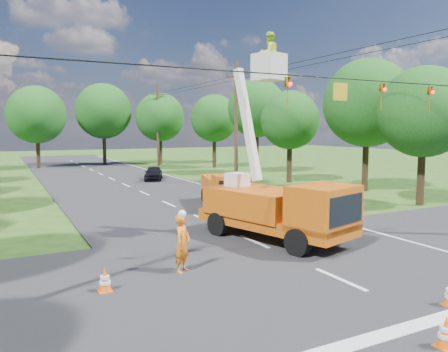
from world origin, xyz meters
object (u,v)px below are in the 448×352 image
traffic_cone_2 (260,216)px  pole_right_far (158,125)px  tree_right_a (424,112)px  tree_far_b (103,111)px  tree_far_c (160,117)px  ground_worker (182,244)px  tree_far_a (37,115)px  tree_right_b (367,103)px  second_truck (226,189)px  traffic_cone_4 (105,280)px  traffic_cone_6 (224,191)px  tree_right_e (214,118)px  traffic_cone_0 (446,333)px  distant_car (154,173)px  tree_right_c (290,120)px  bucket_truck (277,198)px  traffic_cone_3 (221,208)px  tree_right_d (257,108)px  pole_right_mid (236,122)px

traffic_cone_2 → pole_right_far: pole_right_far is taller
tree_right_a → tree_far_b: size_ratio=0.80×
tree_right_a → tree_far_c: tree_far_c is taller
ground_worker → tree_far_a: bearing=49.3°
tree_right_b → traffic_cone_2: bearing=-154.9°
second_truck → traffic_cone_4: bearing=-115.3°
traffic_cone_4 → tree_right_b: (21.52, 11.70, 6.08)m
traffic_cone_6 → tree_right_a: 13.39m
ground_worker → tree_right_e: (17.74, 34.09, 4.87)m
traffic_cone_0 → tree_right_e: bearing=70.3°
ground_worker → traffic_cone_0: size_ratio=2.65×
distant_car → tree_right_c: (9.99, -6.71, 4.68)m
bucket_truck → traffic_cone_3: (0.46, 5.98, -1.41)m
ground_worker → tree_far_b: size_ratio=0.18×
traffic_cone_2 → traffic_cone_3: bearing=103.3°
tree_right_a → tree_far_b: (-10.50, 39.00, 1.25)m
traffic_cone_4 → tree_right_b: 25.24m
traffic_cone_3 → tree_right_b: bearing=13.2°
pole_right_far → tree_far_a: bearing=167.5°
tree_right_e → tree_far_c: bearing=121.6°
second_truck → tree_right_d: size_ratio=0.61×
tree_right_e → second_truck: bearing=-114.5°
tree_far_c → tree_right_c: bearing=-80.9°
second_truck → tree_right_c: size_ratio=0.75×
traffic_cone_6 → traffic_cone_2: bearing=-105.7°
tree_right_b → tree_right_c: bearing=104.4°
bucket_truck → distant_car: (2.23, 22.88, -1.13)m
tree_right_e → tree_far_a: bearing=156.9°
bucket_truck → traffic_cone_4: bearing=-177.7°
traffic_cone_6 → pole_right_mid: 8.35m
pole_right_mid → tree_far_b: bearing=102.4°
traffic_cone_4 → pole_right_far: size_ratio=0.07×
tree_right_d → tree_far_b: tree_far_b is taller
traffic_cone_3 → traffic_cone_6: (3.05, 5.61, 0.00)m
ground_worker → traffic_cone_2: (6.05, 5.04, -0.58)m
tree_right_d → tree_right_e: bearing=97.1°
traffic_cone_2 → tree_right_e: bearing=68.1°
pole_right_far → tree_right_d: bearing=-64.1°
tree_right_c → tree_right_b: bearing=-75.6°
distant_car → tree_right_e: (10.59, 9.29, 5.18)m
distant_car → traffic_cone_6: bearing=-61.7°
second_truck → tree_right_d: bearing=69.4°
ground_worker → tree_right_b: (18.94, 11.09, 5.49)m
tree_right_e → distant_car: bearing=-138.8°
second_truck → pole_right_mid: pole_right_mid is taller
tree_right_b → tree_right_d: (-0.20, 15.00, 0.24)m
tree_right_c → pole_right_mid: bearing=168.0°
pole_right_mid → tree_far_a: (-13.50, 23.00, 1.08)m
distant_car → tree_far_b: bearing=112.4°
bucket_truck → tree_right_b: tree_right_b is taller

